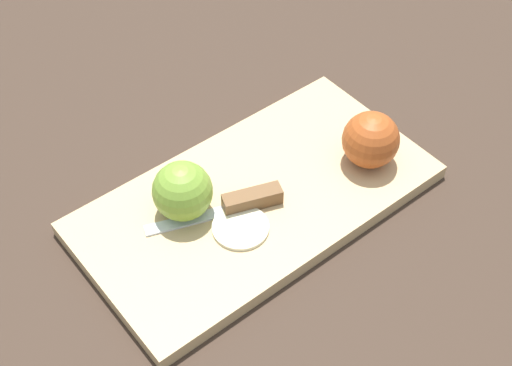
{
  "coord_description": "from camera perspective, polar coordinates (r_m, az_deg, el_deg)",
  "views": [
    {
      "loc": [
        0.36,
        0.44,
        0.66
      ],
      "look_at": [
        0.0,
        0.0,
        0.04
      ],
      "focal_mm": 50.0,
      "sensor_mm": 36.0,
      "label": 1
    }
  ],
  "objects": [
    {
      "name": "ground_plane",
      "position": [
        0.87,
        0.0,
        -1.74
      ],
      "size": [
        4.0,
        4.0,
        0.0
      ],
      "primitive_type": "plane",
      "color": "#38281E"
    },
    {
      "name": "cutting_board",
      "position": [
        0.86,
        0.0,
        -1.33
      ],
      "size": [
        0.43,
        0.23,
        0.02
      ],
      "color": "tan",
      "rests_on": "ground_plane"
    },
    {
      "name": "apple_slice",
      "position": [
        0.82,
        -1.25,
        -3.57
      ],
      "size": [
        0.07,
        0.07,
        0.0
      ],
      "color": "beige",
      "rests_on": "cutting_board"
    },
    {
      "name": "apple_half_right",
      "position": [
        0.81,
        -5.89,
        -0.65
      ],
      "size": [
        0.07,
        0.07,
        0.07
      ],
      "rotation": [
        0.0,
        0.0,
        1.97
      ],
      "color": "olive",
      "rests_on": "cutting_board"
    },
    {
      "name": "apple_half_left",
      "position": [
        0.88,
        9.18,
        3.43
      ],
      "size": [
        0.07,
        0.07,
        0.07
      ],
      "rotation": [
        0.0,
        0.0,
        2.17
      ],
      "color": "#AD4C1E",
      "rests_on": "cutting_board"
    },
    {
      "name": "knife",
      "position": [
        0.83,
        -0.99,
        -1.52
      ],
      "size": [
        0.16,
        0.07,
        0.02
      ],
      "rotation": [
        0.0,
        0.0,
        -0.36
      ],
      "color": "silver",
      "rests_on": "cutting_board"
    }
  ]
}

